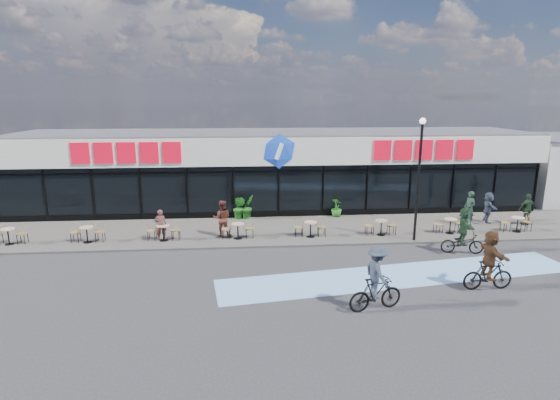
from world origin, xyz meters
name	(u,v)px	position (x,y,z in m)	size (l,w,h in m)	color
ground	(292,264)	(0.00, 0.00, 0.00)	(120.00, 120.00, 0.00)	#28282B
sidewalk	(283,230)	(0.00, 4.50, 0.05)	(44.00, 5.00, 0.10)	#504B46
bike_lane	(400,275)	(4.00, -1.50, 0.01)	(14.00, 2.20, 0.01)	#6F9DD2
building	(275,169)	(0.00, 9.93, 2.34)	(30.60, 6.57, 4.75)	black
lamp_post	(419,170)	(6.00, 2.30, 3.42)	(0.28, 0.28, 5.64)	black
bistro_set_0	(9,234)	(-12.60, 3.27, 0.56)	(1.54, 0.62, 0.90)	tan
bistro_set_1	(88,232)	(-9.14, 3.27, 0.56)	(1.54, 0.62, 0.90)	tan
bistro_set_2	(164,230)	(-5.69, 3.27, 0.56)	(1.54, 0.62, 0.90)	tan
bistro_set_3	(238,229)	(-2.23, 3.27, 0.56)	(1.54, 0.62, 0.90)	tan
bistro_set_4	(310,227)	(1.23, 3.27, 0.56)	(1.54, 0.62, 0.90)	tan
bistro_set_5	(381,225)	(4.68, 3.27, 0.56)	(1.54, 0.62, 0.90)	tan
bistro_set_6	(449,224)	(8.14, 3.27, 0.56)	(1.54, 0.62, 0.90)	tan
bistro_set_7	(516,222)	(11.59, 3.27, 0.56)	(1.54, 0.62, 0.90)	tan
potted_plant_left	(248,207)	(-1.74, 6.68, 0.77)	(0.73, 0.59, 1.33)	#1D5A19
potted_plant_mid	(239,208)	(-2.20, 6.67, 0.73)	(0.69, 0.56, 1.26)	#20661D
potted_plant_right	(337,208)	(3.21, 6.67, 0.62)	(0.58, 0.58, 1.03)	#205E1A
patron_left	(161,225)	(-5.81, 3.26, 0.84)	(0.54, 0.35, 1.48)	#502C29
patron_right	(222,218)	(-2.98, 3.68, 0.98)	(0.85, 0.66, 1.75)	#49211A
pedestrian_a	(470,208)	(9.77, 4.51, 1.00)	(0.65, 0.43, 1.79)	#192E21
pedestrian_b	(488,207)	(11.04, 4.94, 0.92)	(1.52, 0.49, 1.64)	#30394B
pedestrian_c	(527,209)	(12.79, 4.29, 0.93)	(0.98, 0.41, 1.66)	black
cyclist_a	(489,263)	(6.60, -2.95, 0.99)	(1.79, 1.60, 2.17)	black
cyclist_b	(463,234)	(7.49, 0.65, 0.88)	(1.88, 1.55, 2.05)	black
cyclist_c	(376,283)	(2.22, -4.14, 0.94)	(1.92, 1.21, 2.14)	black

